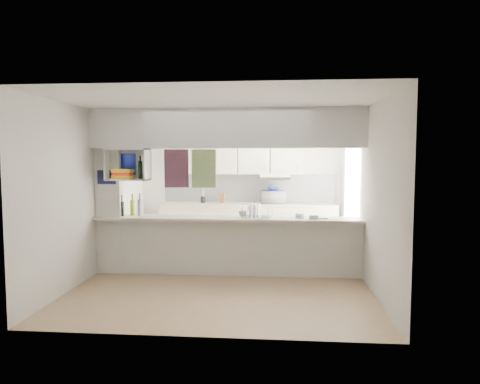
# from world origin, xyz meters

# --- Properties ---
(floor) EXTENTS (4.80, 4.80, 0.00)m
(floor) POSITION_xyz_m (0.00, 0.00, 0.00)
(floor) COLOR tan
(floor) RESTS_ON ground
(ceiling) EXTENTS (4.80, 4.80, 0.00)m
(ceiling) POSITION_xyz_m (0.00, 0.00, 2.60)
(ceiling) COLOR white
(ceiling) RESTS_ON wall_back
(wall_back) EXTENTS (4.20, 0.00, 4.20)m
(wall_back) POSITION_xyz_m (0.00, 2.40, 1.30)
(wall_back) COLOR silver
(wall_back) RESTS_ON floor
(wall_left) EXTENTS (0.00, 4.80, 4.80)m
(wall_left) POSITION_xyz_m (-2.10, 0.00, 1.30)
(wall_left) COLOR silver
(wall_left) RESTS_ON floor
(wall_right) EXTENTS (0.00, 4.80, 4.80)m
(wall_right) POSITION_xyz_m (2.10, 0.00, 1.30)
(wall_right) COLOR silver
(wall_right) RESTS_ON floor
(servery_partition) EXTENTS (4.20, 0.50, 2.60)m
(servery_partition) POSITION_xyz_m (-0.17, 0.00, 1.66)
(servery_partition) COLOR silver
(servery_partition) RESTS_ON floor
(cubby_shelf) EXTENTS (0.65, 0.35, 0.50)m
(cubby_shelf) POSITION_xyz_m (-1.57, -0.06, 1.71)
(cubby_shelf) COLOR white
(cubby_shelf) RESTS_ON bulkhead
(kitchen_run) EXTENTS (3.60, 0.63, 2.24)m
(kitchen_run) POSITION_xyz_m (0.16, 2.14, 0.83)
(kitchen_run) COLOR beige
(kitchen_run) RESTS_ON floor
(microwave) EXTENTS (0.52, 0.38, 0.27)m
(microwave) POSITION_xyz_m (0.72, 2.14, 1.06)
(microwave) COLOR white
(microwave) RESTS_ON bench_top
(bowl) EXTENTS (0.25, 0.25, 0.06)m
(bowl) POSITION_xyz_m (0.72, 2.10, 1.22)
(bowl) COLOR navy
(bowl) RESTS_ON microwave
(dish_rack) EXTENTS (0.49, 0.41, 0.23)m
(dish_rack) POSITION_xyz_m (0.48, 0.02, 1.01)
(dish_rack) COLOR silver
(dish_rack) RESTS_ON breakfast_bar
(cup) EXTENTS (0.15, 0.15, 0.10)m
(cup) POSITION_xyz_m (0.25, -0.08, 0.99)
(cup) COLOR white
(cup) RESTS_ON dish_rack
(wine_bottles) EXTENTS (0.37, 0.15, 0.37)m
(wine_bottles) POSITION_xyz_m (-1.54, 0.03, 1.06)
(wine_bottles) COLOR black
(wine_bottles) RESTS_ON breakfast_bar
(plastic_tubs) EXTENTS (0.49, 0.22, 0.07)m
(plastic_tubs) POSITION_xyz_m (1.23, -0.03, 0.95)
(plastic_tubs) COLOR silver
(plastic_tubs) RESTS_ON breakfast_bar
(utensil_jar) EXTENTS (0.09, 0.09, 0.13)m
(utensil_jar) POSITION_xyz_m (-0.75, 2.15, 0.99)
(utensil_jar) COLOR black
(utensil_jar) RESTS_ON bench_top
(knife_block) EXTENTS (0.12, 0.10, 0.21)m
(knife_block) POSITION_xyz_m (-0.34, 2.18, 1.02)
(knife_block) COLOR brown
(knife_block) RESTS_ON bench_top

